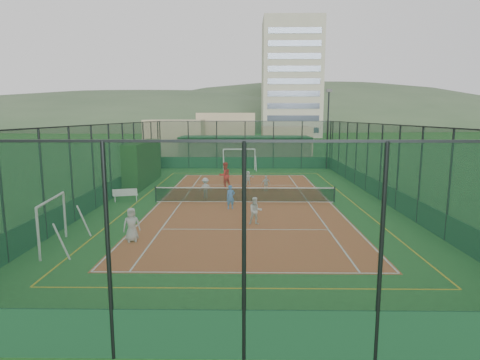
# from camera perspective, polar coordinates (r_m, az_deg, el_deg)

# --- Properties ---
(ground) EXTENTS (300.00, 300.00, 0.00)m
(ground) POSITION_cam_1_polar(r_m,az_deg,el_deg) (26.03, 0.68, -3.16)
(ground) COLOR #22541C
(ground) RESTS_ON ground
(court_slab) EXTENTS (11.17, 23.97, 0.01)m
(court_slab) POSITION_cam_1_polar(r_m,az_deg,el_deg) (26.03, 0.68, -3.15)
(court_slab) COLOR #C0592A
(court_slab) RESTS_ON ground
(tennis_net) EXTENTS (11.67, 0.12, 1.06)m
(tennis_net) POSITION_cam_1_polar(r_m,az_deg,el_deg) (25.92, 0.68, -2.01)
(tennis_net) COLOR black
(tennis_net) RESTS_ON ground
(perimeter_fence) EXTENTS (18.12, 34.12, 5.00)m
(perimeter_fence) POSITION_cam_1_polar(r_m,az_deg,el_deg) (25.62, 0.69, 2.32)
(perimeter_fence) COLOR black
(perimeter_fence) RESTS_ON ground
(floodlight_ne) EXTENTS (0.60, 0.26, 8.25)m
(floodlight_ne) POSITION_cam_1_polar(r_m,az_deg,el_deg) (42.93, 12.37, 7.01)
(floodlight_ne) COLOR black
(floodlight_ne) RESTS_ON ground
(clubhouse) EXTENTS (15.20, 7.20, 3.15)m
(clubhouse) POSITION_cam_1_polar(r_m,az_deg,el_deg) (47.60, 0.72, 4.33)
(clubhouse) COLOR tan
(clubhouse) RESTS_ON ground
(apartment_tower) EXTENTS (15.00, 12.00, 30.00)m
(apartment_tower) POSITION_cam_1_polar(r_m,az_deg,el_deg) (108.52, 7.30, 14.03)
(apartment_tower) COLOR beige
(apartment_tower) RESTS_ON ground
(distant_hills) EXTENTS (200.00, 60.00, 24.00)m
(distant_hills) POSITION_cam_1_polar(r_m,az_deg,el_deg) (175.53, 0.74, 7.28)
(distant_hills) COLOR #384C33
(distant_hills) RESTS_ON ground
(hedge_left) EXTENTS (1.19, 7.96, 3.48)m
(hedge_left) POSITION_cam_1_polar(r_m,az_deg,el_deg) (33.59, -13.62, 2.37)
(hedge_left) COLOR black
(hedge_left) RESTS_ON ground
(white_bench) EXTENTS (1.60, 0.81, 0.87)m
(white_bench) POSITION_cam_1_polar(r_m,az_deg,el_deg) (27.27, -15.95, -2.01)
(white_bench) COLOR white
(white_bench) RESTS_ON ground
(futsal_goal_near) EXTENTS (3.32, 1.32, 2.09)m
(futsal_goal_near) POSITION_cam_1_polar(r_m,az_deg,el_deg) (18.66, -25.10, -5.67)
(futsal_goal_near) COLOR white
(futsal_goal_near) RESTS_ON ground
(futsal_goal_far) EXTENTS (3.45, 1.34, 2.17)m
(futsal_goal_far) POSITION_cam_1_polar(r_m,az_deg,el_deg) (41.25, -0.12, 2.91)
(futsal_goal_far) COLOR white
(futsal_goal_far) RESTS_ON ground
(child_near_left) EXTENTS (0.86, 0.69, 1.52)m
(child_near_left) POSITION_cam_1_polar(r_m,az_deg,el_deg) (18.45, -15.16, -6.16)
(child_near_left) COLOR silver
(child_near_left) RESTS_ON court_slab
(child_near_mid) EXTENTS (0.60, 0.48, 1.43)m
(child_near_mid) POSITION_cam_1_polar(r_m,az_deg,el_deg) (24.01, -1.35, -2.43)
(child_near_mid) COLOR #4E83DD
(child_near_mid) RESTS_ON court_slab
(child_near_right) EXTENTS (0.77, 0.65, 1.42)m
(child_near_right) POSITION_cam_1_polar(r_m,az_deg,el_deg) (20.55, 2.21, -4.42)
(child_near_right) COLOR white
(child_near_right) RESTS_ON court_slab
(child_far_left) EXTENTS (1.02, 0.78, 1.39)m
(child_far_left) POSITION_cam_1_polar(r_m,az_deg,el_deg) (27.21, -4.95, -1.14)
(child_far_left) COLOR silver
(child_far_left) RESTS_ON court_slab
(child_far_right) EXTENTS (0.73, 0.43, 1.17)m
(child_far_right) POSITION_cam_1_polar(r_m,az_deg,el_deg) (29.62, 3.72, -0.50)
(child_far_right) COLOR silver
(child_far_right) RESTS_ON court_slab
(child_far_back) EXTENTS (1.05, 0.37, 1.13)m
(child_far_back) POSITION_cam_1_polar(r_m,az_deg,el_deg) (32.51, 1.15, 0.33)
(child_far_back) COLOR white
(child_far_back) RESTS_ON court_slab
(coach) EXTENTS (1.23, 1.17, 1.99)m
(coach) POSITION_cam_1_polar(r_m,az_deg,el_deg) (30.91, -2.18, 0.68)
(coach) COLOR red
(coach) RESTS_ON court_slab
(tennis_balls) EXTENTS (2.36, 1.30, 0.07)m
(tennis_balls) POSITION_cam_1_polar(r_m,az_deg,el_deg) (27.62, 5.76, -2.40)
(tennis_balls) COLOR #CCE033
(tennis_balls) RESTS_ON court_slab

